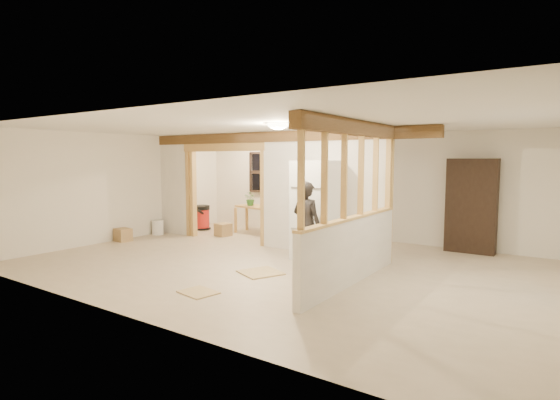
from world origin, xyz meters
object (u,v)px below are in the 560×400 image
Objects in this scene: woman at (307,225)px; shop_vac at (201,217)px; bookshelf at (471,206)px; refrigerator at (317,210)px; work_table at (257,220)px.

woman is 2.29× the size of shop_vac.
shop_vac is 6.72m from bookshelf.
refrigerator is 0.83m from woman.
woman is (0.24, -0.77, -0.18)m from refrigerator.
shop_vac is at bearing -171.43° from bookshelf.
work_table reaches higher than shop_vac.
bookshelf reaches higher than woman.
bookshelf is at bearing 8.57° from shop_vac.
refrigerator reaches higher than woman.
refrigerator reaches higher than work_table.
shop_vac is at bearing 163.63° from refrigerator.
bookshelf is (5.02, 0.61, 0.61)m from work_table.
refrigerator is at bearing -19.54° from work_table.
refrigerator is 3.21m from work_table.
bookshelf reaches higher than refrigerator.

